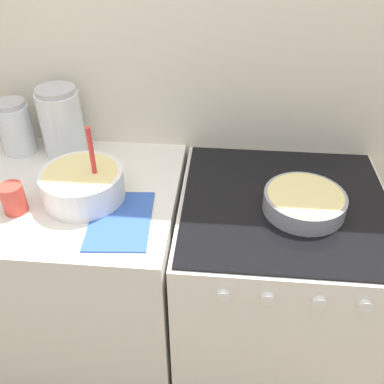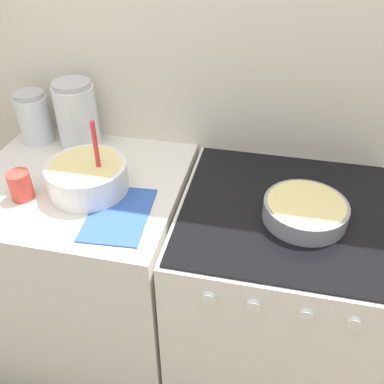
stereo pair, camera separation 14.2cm
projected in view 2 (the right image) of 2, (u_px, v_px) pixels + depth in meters
wall_back at (200, 77)px, 1.62m from camera, size 4.54×0.05×2.40m
countertop_cabinet at (92, 269)px, 1.83m from camera, size 0.77×0.70×0.92m
stove at (272, 299)px, 1.70m from camera, size 0.73×0.72×0.92m
mixing_bowl at (87, 176)px, 1.48m from camera, size 0.28×0.28×0.28m
baking_pan at (305, 210)px, 1.37m from camera, size 0.27×0.27×0.07m
storage_jar_left at (35, 121)px, 1.75m from camera, size 0.13×0.13×0.21m
storage_jar_middle at (78, 119)px, 1.70m from camera, size 0.16×0.16×0.27m
tin_can at (20, 186)px, 1.45m from camera, size 0.08×0.08×0.10m
recipe_page at (119, 214)px, 1.40m from camera, size 0.22×0.31×0.01m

